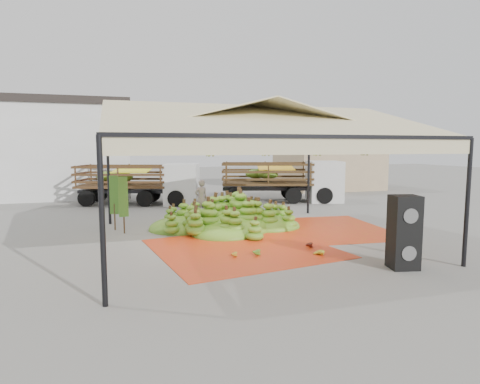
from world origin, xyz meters
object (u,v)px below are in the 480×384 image
object	(u,v)px
truck_left	(144,179)
speaker_stack	(404,232)
vendor	(201,198)
banana_heap	(229,212)
truck_right	(286,177)

from	to	relation	value
truck_left	speaker_stack	bearing A→B (deg)	-51.37
vendor	truck_left	distance (m)	4.82
banana_heap	vendor	size ratio (longest dim) A/B	3.63
banana_heap	speaker_stack	xyz separation A→B (m)	(2.58, -5.65, 0.27)
truck_right	truck_left	bearing A→B (deg)	-173.01
banana_heap	truck_right	bearing A→B (deg)	51.00
speaker_stack	vendor	bearing A→B (deg)	122.71
vendor	truck_left	size ratio (longest dim) A/B	0.25
speaker_stack	truck_right	bearing A→B (deg)	92.12
banana_heap	speaker_stack	size ratio (longest dim) A/B	3.19
banana_heap	truck_right	xyz separation A→B (m)	(4.71, 5.82, 0.70)
banana_heap	truck_left	world-z (taller)	truck_left
speaker_stack	truck_right	world-z (taller)	truck_right
banana_heap	speaker_stack	distance (m)	6.22
truck_left	vendor	bearing A→B (deg)	-48.84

